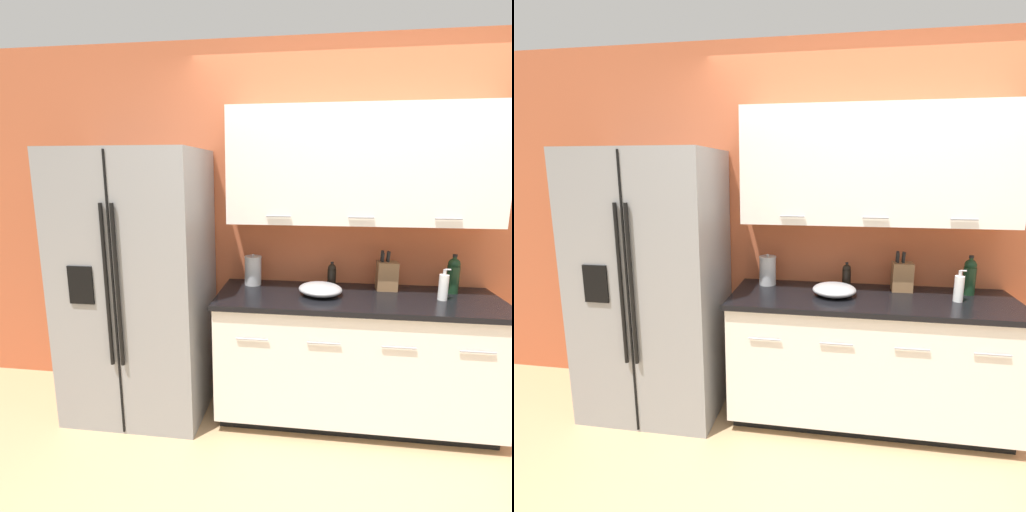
% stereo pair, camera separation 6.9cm
% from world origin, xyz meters
% --- Properties ---
extents(ground_plane, '(14.00, 14.00, 0.00)m').
position_xyz_m(ground_plane, '(0.00, 0.00, 0.00)').
color(ground_plane, tan).
extents(wall_back, '(10.00, 0.39, 2.60)m').
position_xyz_m(wall_back, '(-0.02, 0.96, 1.41)').
color(wall_back, '#BC5B38').
rests_on(wall_back, ground_plane).
extents(counter_unit, '(1.85, 0.64, 0.90)m').
position_xyz_m(counter_unit, '(-0.08, 0.67, 0.46)').
color(counter_unit, black).
rests_on(counter_unit, ground_plane).
extents(refrigerator, '(0.94, 0.74, 1.85)m').
position_xyz_m(refrigerator, '(-1.59, 0.62, 0.92)').
color(refrigerator, gray).
rests_on(refrigerator, ground_plane).
extents(knife_block, '(0.14, 0.11, 0.28)m').
position_xyz_m(knife_block, '(0.13, 0.83, 1.00)').
color(knife_block, olive).
rests_on(knife_block, counter_unit).
extents(wine_bottle, '(0.08, 0.08, 0.27)m').
position_xyz_m(wine_bottle, '(0.56, 0.82, 1.02)').
color(wine_bottle, black).
rests_on(wine_bottle, counter_unit).
extents(soap_dispenser, '(0.06, 0.06, 0.21)m').
position_xyz_m(soap_dispenser, '(0.45, 0.65, 0.98)').
color(soap_dispenser, white).
rests_on(soap_dispenser, counter_unit).
extents(oil_bottle, '(0.06, 0.06, 0.18)m').
position_xyz_m(oil_bottle, '(-0.24, 0.86, 0.98)').
color(oil_bottle, black).
rests_on(oil_bottle, counter_unit).
extents(steel_canister, '(0.12, 0.12, 0.23)m').
position_xyz_m(steel_canister, '(-0.81, 0.84, 1.00)').
color(steel_canister, '#B7B7BA').
rests_on(steel_canister, counter_unit).
extents(mixing_bowl, '(0.29, 0.29, 0.08)m').
position_xyz_m(mixing_bowl, '(-0.32, 0.65, 0.94)').
color(mixing_bowl, '#A3A3A5').
rests_on(mixing_bowl, counter_unit).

